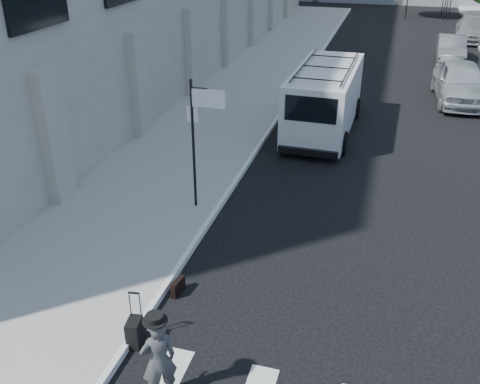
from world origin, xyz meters
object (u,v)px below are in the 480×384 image
Objects in this scene: briefcase at (178,287)px; parked_car_c at (473,29)px; parked_car_a at (460,82)px; businessman at (159,360)px; cargo_van at (325,98)px; suitcase at (135,332)px; parked_car_b at (451,49)px.

briefcase is 0.09× the size of parked_car_c.
briefcase is 17.21m from parked_car_a.
businessman is at bearing -111.47° from parked_car_a.
cargo_van is at bearing -138.67° from parked_car_a.
businessman is 0.33× the size of parked_car_c.
suitcase is 0.22× the size of parked_car_c.
businessman reaches higher than parked_car_b.
briefcase is 0.41× the size of suitcase.
cargo_van reaches higher than suitcase.
parked_car_b is at bearing 81.23° from briefcase.
briefcase is 10.87m from cargo_van.
cargo_van is 1.29× the size of parked_car_a.
suitcase is at bearing -96.69° from cargo_van.
parked_car_c is at bearing 76.90° from parked_car_b.
cargo_van is 13.68m from parked_car_b.
cargo_van reaches higher than parked_car_c.
businessman reaches higher than parked_car_c.
parked_car_a is at bearing 46.45° from cargo_van.
suitcase is 12.52m from cargo_van.
parked_car_a is at bearing -147.41° from businessman.
cargo_van reaches higher than businessman.
parked_car_a is at bearing -89.13° from parked_car_b.
cargo_van reaches higher than parked_car_b.
parked_car_c is (1.71, 6.51, 0.04)m from parked_car_b.
cargo_van is at bearing 89.11° from briefcase.
parked_car_a reaches higher than parked_car_b.
businessman is at bearing -99.38° from parked_car_c.
parked_car_b is at bearing -100.67° from parked_car_c.
briefcase is at bearing -101.89° from parked_car_c.
parked_car_c is at bearing -142.99° from businessman.
briefcase is (-0.77, 2.66, -0.64)m from businessman.
cargo_van is (0.81, 13.36, 0.42)m from businessman.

